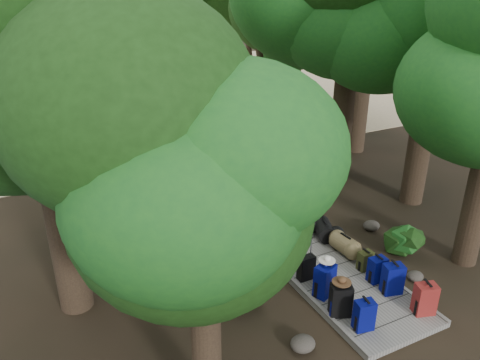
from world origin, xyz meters
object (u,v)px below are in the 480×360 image
backpack_right_d (365,260)px  duffel_right_khaki (345,244)px  backpack_left_c (325,279)px  duffel_right_black (324,230)px  backpack_left_a (364,314)px  sun_lounger (221,112)px  backpack_right_a (425,297)px  kayak (86,132)px  backpack_right_c (377,268)px  backpack_right_b (393,277)px  backpack_left_d (287,250)px  backpack_left_b (341,299)px  suitcase_on_boardwalk (306,268)px  lone_suitcase_on_sand (179,128)px

backpack_right_d → duffel_right_khaki: backpack_right_d is taller
backpack_left_c → duffel_right_black: 2.31m
backpack_left_a → sun_lounger: bearing=86.3°
backpack_right_a → duffel_right_black: (-0.03, 3.18, -0.14)m
backpack_right_a → kayak: backpack_right_a is taller
backpack_right_c → backpack_left_a: bearing=-139.0°
backpack_right_b → duffel_right_black: bearing=103.3°
backpack_right_b → backpack_left_d: bearing=137.9°
backpack_left_b → backpack_left_c: backpack_left_c is taller
suitcase_on_boardwalk → backpack_right_d: bearing=-10.3°
backpack_right_d → backpack_right_c: bearing=-100.8°
backpack_right_c → duffel_right_khaki: (0.09, 1.19, -0.09)m
duffel_right_khaki → duffel_right_black: bearing=87.3°
backpack_left_c → backpack_left_d: (-0.00, 1.43, -0.12)m
backpack_left_c → backpack_right_c: backpack_left_c is taller
backpack_left_c → kayak: 13.35m
kayak → suitcase_on_boardwalk: bearing=-58.5°
backpack_right_c → suitcase_on_boardwalk: size_ratio=1.11×
backpack_left_a → backpack_right_b: 1.37m
backpack_left_d → backpack_right_c: backpack_right_c is taller
backpack_right_c → duffel_right_black: size_ratio=0.90×
backpack_left_a → lone_suitcase_on_sand: (0.93, 12.46, -0.09)m
backpack_left_d → suitcase_on_boardwalk: (-0.02, -0.81, 0.01)m
backpack_left_b → suitcase_on_boardwalk: 1.26m
backpack_left_a → backpack_right_a: size_ratio=0.94×
backpack_right_b → duffel_right_black: 2.43m
backpack_right_a → lone_suitcase_on_sand: backpack_right_a is taller
backpack_left_d → suitcase_on_boardwalk: bearing=-102.8°
backpack_right_d → sun_lounger: backpack_right_d is taller
sun_lounger → backpack_left_b: bearing=-97.4°
backpack_left_d → sun_lounger: bearing=61.1°
backpack_right_b → sun_lounger: size_ratio=0.42×
backpack_right_b → lone_suitcase_on_sand: backpack_right_b is taller
backpack_left_c → sun_lounger: bearing=53.2°
lone_suitcase_on_sand → sun_lounger: lone_suitcase_on_sand is taller
backpack_right_b → duffel_right_khaki: 1.64m
sun_lounger → backpack_right_a: bearing=-91.0°
sun_lounger → kayak: bearing=-174.0°
backpack_right_b → backpack_right_c: backpack_right_b is taller
backpack_right_d → suitcase_on_boardwalk: suitcase_on_boardwalk is taller
backpack_right_c → suitcase_on_boardwalk: (-1.31, 0.74, -0.03)m
backpack_left_c → backpack_left_a: bearing=-108.4°
backpack_right_c → sun_lounger: size_ratio=0.36×
backpack_right_a → lone_suitcase_on_sand: bearing=109.8°
duffel_right_khaki → sun_lounger: bearing=75.0°
suitcase_on_boardwalk → sun_lounger: bearing=75.0°
backpack_left_c → duffel_right_black: bearing=32.8°
duffel_right_black → lone_suitcase_on_sand: size_ratio=1.00×
backpack_left_b → lone_suitcase_on_sand: bearing=107.8°
backpack_right_b → kayak: size_ratio=0.26×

